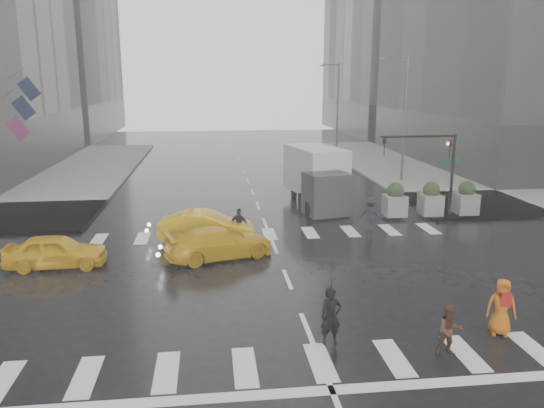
{
  "coord_description": "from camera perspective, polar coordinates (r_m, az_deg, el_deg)",
  "views": [
    {
      "loc": [
        -2.76,
        -18.38,
        7.25
      ],
      "look_at": [
        -0.34,
        2.0,
        2.43
      ],
      "focal_mm": 35.0,
      "sensor_mm": 36.0,
      "label": 1
    }
  ],
  "objects": [
    {
      "name": "pedestrian_far_a",
      "position": [
        24.3,
        -3.54,
        -2.27
      ],
      "size": [
        1.06,
        0.89,
        1.55
      ],
      "primitive_type": "imported",
      "rotation": [
        0.0,
        0.0,
        2.69
      ],
      "color": "black",
      "rests_on": "ground"
    },
    {
      "name": "taxi_front",
      "position": [
        22.65,
        -22.22,
        -4.71
      ],
      "size": [
        3.92,
        1.68,
        1.32
      ],
      "primitive_type": "imported",
      "rotation": [
        0.0,
        0.0,
        1.6
      ],
      "color": "#E7AE0C",
      "rests_on": "ground"
    },
    {
      "name": "ground",
      "position": [
        19.95,
        1.67,
        -8.1
      ],
      "size": [
        120.0,
        120.0,
        0.0
      ],
      "primitive_type": "plane",
      "color": "black",
      "rests_on": "ground"
    },
    {
      "name": "taxi_mid",
      "position": [
        24.45,
        -7.05,
        -2.42
      ],
      "size": [
        4.42,
        1.99,
        1.41
      ],
      "primitive_type": "imported",
      "rotation": [
        0.0,
        0.0,
        1.45
      ],
      "color": "#E7AE0C",
      "rests_on": "ground"
    },
    {
      "name": "planter_east",
      "position": [
        30.58,
        20.15,
        0.57
      ],
      "size": [
        1.1,
        1.1,
        1.8
      ],
      "color": "gray",
      "rests_on": "ground"
    },
    {
      "name": "traffic_signal_pole",
      "position": [
        29.17,
        17.16,
        4.68
      ],
      "size": [
        4.45,
        0.42,
        4.5
      ],
      "color": "black",
      "rests_on": "ground"
    },
    {
      "name": "building_ne_far",
      "position": [
        81.38,
        17.23,
        19.03
      ],
      "size": [
        26.05,
        26.05,
        36.0
      ],
      "color": "#AFA798",
      "rests_on": "ground"
    },
    {
      "name": "pedestrian_black",
      "position": [
        14.84,
        6.44,
        -9.21
      ],
      "size": [
        1.03,
        1.05,
        2.43
      ],
      "rotation": [
        0.0,
        0.0,
        0.08
      ],
      "color": "black",
      "rests_on": "ground"
    },
    {
      "name": "planter_mid",
      "position": [
        29.74,
        16.71,
        0.48
      ],
      "size": [
        1.1,
        1.1,
        1.8
      ],
      "color": "gray",
      "rests_on": "ground"
    },
    {
      "name": "flag_cluster",
      "position": [
        38.92,
        -25.59,
        9.58
      ],
      "size": [
        2.87,
        3.06,
        4.69
      ],
      "color": "#59595B",
      "rests_on": "ground"
    },
    {
      "name": "pedestrian_far_b",
      "position": [
        26.4,
        10.52,
        -1.07
      ],
      "size": [
        1.24,
        1.01,
        1.68
      ],
      "primitive_type": "imported",
      "rotation": [
        0.0,
        0.0,
        2.7
      ],
      "color": "black",
      "rests_on": "ground"
    },
    {
      "name": "pedestrian_orange",
      "position": [
        16.97,
        23.46,
        -10.1
      ],
      "size": [
        0.96,
        0.8,
        1.69
      ],
      "rotation": [
        0.0,
        0.0,
        -0.37
      ],
      "color": "#BF5C0D",
      "rests_on": "ground"
    },
    {
      "name": "box_truck",
      "position": [
        30.88,
        5.02,
        3.0
      ],
      "size": [
        2.38,
        6.35,
        3.38
      ],
      "rotation": [
        0.0,
        0.0,
        0.22
      ],
      "color": "silver",
      "rests_on": "ground"
    },
    {
      "name": "road_markings",
      "position": [
        19.95,
        1.67,
        -8.08
      ],
      "size": [
        18.0,
        48.0,
        0.01
      ],
      "primitive_type": null,
      "color": "silver",
      "rests_on": "ground"
    },
    {
      "name": "street_lamp_near",
      "position": [
        38.92,
        13.94,
        9.45
      ],
      "size": [
        2.15,
        0.22,
        9.0
      ],
      "color": "#59595B",
      "rests_on": "ground"
    },
    {
      "name": "taxi_rear",
      "position": [
        22.18,
        -5.73,
        -4.15
      ],
      "size": [
        4.35,
        3.0,
        1.31
      ],
      "primitive_type": "imported",
      "rotation": [
        0.0,
        0.0,
        1.89
      ],
      "color": "#E7AE0C",
      "rests_on": "ground"
    },
    {
      "name": "planter_west",
      "position": [
        29.0,
        13.08,
        0.39
      ],
      "size": [
        1.1,
        1.1,
        1.8
      ],
      "color": "gray",
      "rests_on": "ground"
    },
    {
      "name": "sidewalk_ne",
      "position": [
        42.83,
        24.7,
        2.36
      ],
      "size": [
        35.0,
        35.0,
        0.15
      ],
      "primitive_type": "cube",
      "color": "gray",
      "rests_on": "ground"
    },
    {
      "name": "pedestrian_brown",
      "position": [
        15.34,
        18.58,
        -12.76
      ],
      "size": [
        0.72,
        0.58,
        1.42
      ],
      "primitive_type": "imported",
      "rotation": [
        0.0,
        0.0,
        -0.06
      ],
      "color": "#462719",
      "rests_on": "ground"
    },
    {
      "name": "street_lamp_far",
      "position": [
        58.05,
        6.95,
        10.85
      ],
      "size": [
        2.15,
        0.22,
        9.0
      ],
      "color": "#59595B",
      "rests_on": "ground"
    }
  ]
}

